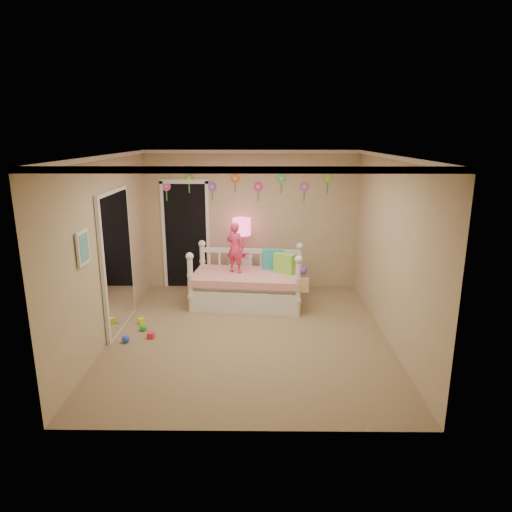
{
  "coord_description": "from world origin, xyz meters",
  "views": [
    {
      "loc": [
        0.17,
        -6.18,
        2.86
      ],
      "look_at": [
        0.1,
        0.6,
        1.05
      ],
      "focal_mm": 31.89,
      "sensor_mm": 36.0,
      "label": 1
    }
  ],
  "objects_px": {
    "nightstand": "(242,274)",
    "table_lamp": "(242,232)",
    "daybed": "(247,276)",
    "child": "(235,248)"
  },
  "relations": [
    {
      "from": "child",
      "to": "table_lamp",
      "type": "relative_size",
      "value": 1.2
    },
    {
      "from": "nightstand",
      "to": "table_lamp",
      "type": "xyz_separation_m",
      "value": [
        -0.0,
        0.0,
        0.81
      ]
    },
    {
      "from": "nightstand",
      "to": "table_lamp",
      "type": "distance_m",
      "value": 0.81
    },
    {
      "from": "daybed",
      "to": "nightstand",
      "type": "bearing_deg",
      "value": 105.22
    },
    {
      "from": "child",
      "to": "nightstand",
      "type": "height_order",
      "value": "child"
    },
    {
      "from": "daybed",
      "to": "nightstand",
      "type": "distance_m",
      "value": 0.75
    },
    {
      "from": "daybed",
      "to": "table_lamp",
      "type": "xyz_separation_m",
      "value": [
        -0.12,
        0.72,
        0.64
      ]
    },
    {
      "from": "daybed",
      "to": "table_lamp",
      "type": "bearing_deg",
      "value": 105.22
    },
    {
      "from": "table_lamp",
      "to": "child",
      "type": "bearing_deg",
      "value": -97.06
    },
    {
      "from": "daybed",
      "to": "table_lamp",
      "type": "distance_m",
      "value": 0.97
    }
  ]
}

